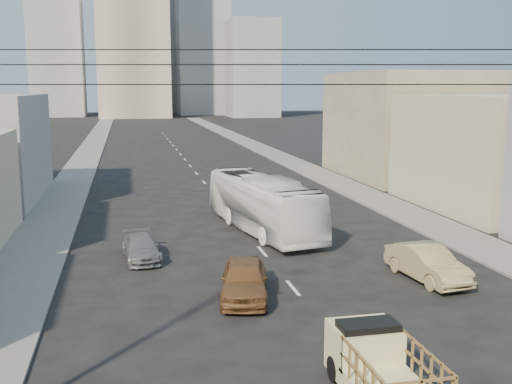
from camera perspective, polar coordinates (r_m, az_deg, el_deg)
name	(u,v)px	position (r m, az deg, el deg)	size (l,w,h in m)	color
sidewalk_left	(88,154)	(80.44, -15.72, 3.49)	(3.50, 180.00, 0.12)	slate
sidewalk_right	(265,150)	(82.40, 0.85, 4.01)	(3.50, 180.00, 0.12)	slate
lane_dashes	(193,169)	(63.78, -6.01, 2.17)	(0.15, 104.00, 0.01)	silver
flatbed_pickup	(379,362)	(17.46, 11.68, -15.54)	(1.95, 4.41, 1.90)	beige
city_bus	(262,204)	(35.87, 0.62, -1.13)	(2.80, 11.98, 3.34)	white
sedan_brown	(244,279)	(24.73, -1.14, -8.32)	(1.89, 4.69, 1.60)	brown
sedan_tan	(427,263)	(28.05, 15.99, -6.53)	(1.66, 4.75, 1.57)	tan
sedan_grey	(141,248)	(30.73, -10.90, -5.25)	(1.66, 4.09, 1.19)	slate
overhead_wires	(463,66)	(13.23, 19.11, 11.25)	(23.01, 5.02, 0.72)	black
bldg_right_mid	(503,152)	(46.30, 22.50, 3.54)	(11.00, 14.00, 8.00)	beige
bldg_right_far	(408,125)	(60.24, 14.29, 6.24)	(12.00, 16.00, 10.00)	gray
high_rise_tower	(132,11)	(181.13, -11.75, 16.52)	(20.00, 20.00, 60.00)	gray
midrise_ne	(203,51)	(196.74, -5.11, 13.21)	(16.00, 16.00, 40.00)	#969A9F
midrise_nw	(57,59)	(190.99, -18.40, 11.96)	(15.00, 15.00, 34.00)	#969A9F
midrise_back	(162,47)	(210.66, -8.97, 13.46)	(18.00, 18.00, 44.00)	gray
midrise_east	(252,69)	(178.75, -0.36, 11.66)	(14.00, 14.00, 28.00)	#969A9F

